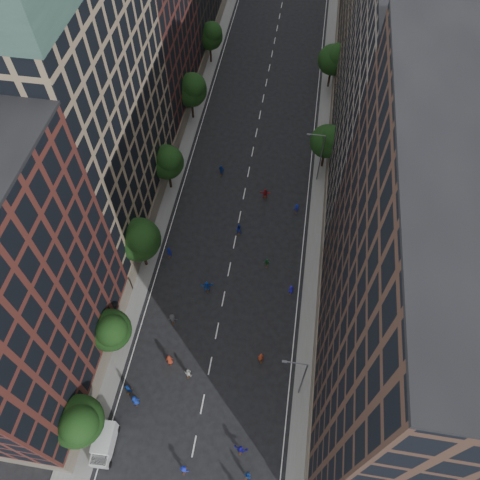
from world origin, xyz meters
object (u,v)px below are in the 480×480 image
Objects in this scene: streetlamp_far at (320,156)px; cargo_van at (104,443)px; skater_0 at (135,401)px; streetlamp_near at (301,377)px; skater_2 at (248,475)px.

streetlamp_far is 2.03× the size of cargo_van.
streetlamp_far is 41.27m from skater_0.
streetlamp_far is at bearing -133.22° from skater_0.
cargo_van is (-19.67, -8.90, -3.94)m from streetlamp_near.
skater_0 is (-17.73, -37.02, -4.22)m from streetlamp_far.
cargo_van is 2.37× the size of skater_0.
streetlamp_near is 33.00m from streetlamp_far.
skater_0 is at bearing 0.34° from skater_2.
skater_2 is (15.41, -0.56, -0.44)m from cargo_van.
cargo_van is at bearing 50.65° from skater_0.
skater_2 is (-4.26, -9.46, -4.38)m from streetlamp_near.
cargo_van is at bearing 20.22° from skater_2.
streetlamp_near and streetlamp_far have the same top height.
streetlamp_near is 21.95m from cargo_van.
streetlamp_near is 4.80× the size of skater_0.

